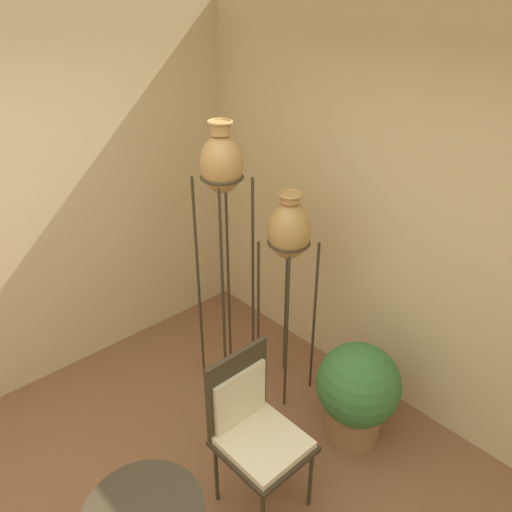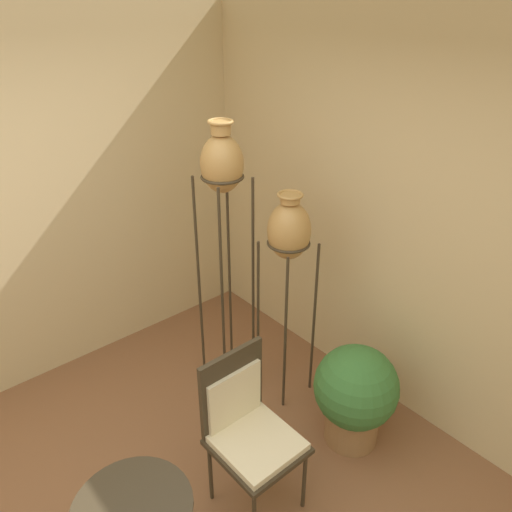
# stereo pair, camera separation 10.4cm
# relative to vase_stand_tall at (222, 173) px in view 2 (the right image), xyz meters

# --- Properties ---
(wall_right) EXTENTS (0.06, 7.95, 2.70)m
(wall_right) POSITION_rel_vase_stand_tall_xyz_m (0.82, -0.98, -0.34)
(wall_right) COLOR #D1B784
(wall_right) RESTS_ON ground_plane
(vase_stand_tall) EXTENTS (0.30, 0.30, 2.03)m
(vase_stand_tall) POSITION_rel_vase_stand_tall_xyz_m (0.00, 0.00, 0.00)
(vase_stand_tall) COLOR #382D1E
(vase_stand_tall) RESTS_ON ground_plane
(vase_stand_medium) EXTENTS (0.31, 0.31, 1.60)m
(vase_stand_medium) POSITION_rel_vase_stand_tall_xyz_m (0.25, -0.37, -0.39)
(vase_stand_medium) COLOR #382D1E
(vase_stand_medium) RESTS_ON ground_plane
(chair) EXTENTS (0.45, 0.47, 1.01)m
(chair) POSITION_rel_vase_stand_tall_xyz_m (-0.56, -0.90, -1.12)
(chair) COLOR #382D1E
(chair) RESTS_ON ground_plane
(potted_plant) EXTENTS (0.55, 0.55, 0.73)m
(potted_plant) POSITION_rel_vase_stand_tall_xyz_m (0.25, -1.03, -1.29)
(potted_plant) COLOR olive
(potted_plant) RESTS_ON ground_plane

